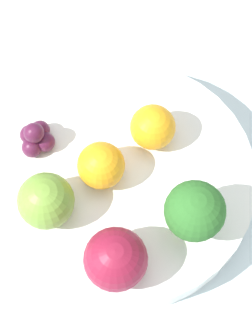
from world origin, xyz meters
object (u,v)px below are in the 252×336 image
Objects in this scene: apple_green at (116,259)px; broccoli at (195,212)px; orange_back at (153,127)px; apple_red at (46,201)px; orange_front at (101,165)px; grape_cluster at (36,138)px; bowl at (126,180)px.

broccoli is at bearing 145.26° from apple_green.
orange_back is (-0.12, -0.02, -0.01)m from apple_green.
apple_red is 1.16× the size of orange_front.
broccoli reaches higher than grape_cluster.
apple_red is at bearing -104.64° from apple_green.
orange_back reaches higher than bowl.
orange_front is 0.06m from grape_cluster.
bowl is at bearing 121.11° from orange_front.
broccoli is at bearing 109.10° from apple_red.
bowl is 3.58× the size of broccoli.
apple_green is 1.51× the size of grape_cluster.
broccoli is (0.02, 0.07, 0.05)m from bowl.
apple_green is at bearing 11.01° from orange_back.
orange_front is at bearing -145.12° from apple_green.
bowl is 4.87× the size of apple_red.
orange_back reaches higher than grape_cluster.
grape_cluster is (-0.01, -0.15, -0.02)m from broccoli.
apple_red is 0.05m from orange_front.
orange_back is 1.19× the size of grape_cluster.
bowl is at bearing -159.63° from apple_green.
orange_back is 0.10m from grape_cluster.
apple_red is 1.18× the size of orange_back.
broccoli is 1.57× the size of orange_front.
grape_cluster is at bearing -60.60° from orange_back.
broccoli is at bearing 83.71° from orange_front.
broccoli reaches higher than apple_red.
orange_back is at bearing 155.30° from orange_front.
bowl is at bearing -8.15° from orange_back.
apple_green reaches higher than grape_cluster.
apple_red is 0.07m from apple_green.
broccoli reaches higher than apple_green.
orange_front is at bearing -24.70° from orange_back.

